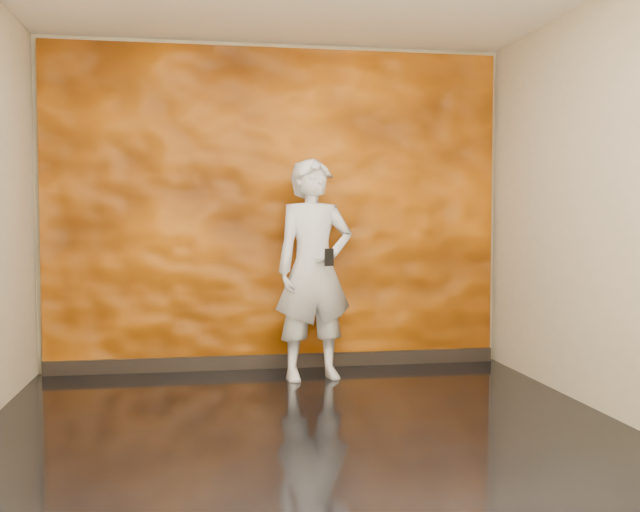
{
  "coord_description": "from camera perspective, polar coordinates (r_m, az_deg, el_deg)",
  "views": [
    {
      "loc": [
        -0.63,
        -4.19,
        1.3
      ],
      "look_at": [
        0.21,
        0.95,
        1.02
      ],
      "focal_mm": 40.0,
      "sensor_mm": 36.0,
      "label": 1
    }
  ],
  "objects": [
    {
      "name": "room",
      "position": [
        4.24,
        -0.79,
        4.38
      ],
      "size": [
        4.02,
        4.02,
        2.81
      ],
      "color": "black",
      "rests_on": "ground"
    },
    {
      "name": "feature_wall",
      "position": [
        6.18,
        -3.49,
        3.76
      ],
      "size": [
        3.9,
        0.06,
        2.75
      ],
      "primitive_type": "cube",
      "color": "#D16506",
      "rests_on": "ground"
    },
    {
      "name": "baseboard",
      "position": [
        6.26,
        -3.41,
        -8.4
      ],
      "size": [
        3.9,
        0.04,
        0.12
      ],
      "primitive_type": "cube",
      "color": "black",
      "rests_on": "ground"
    },
    {
      "name": "man",
      "position": [
        5.73,
        -0.48,
        -1.09
      ],
      "size": [
        0.71,
        0.54,
        1.78
      ],
      "primitive_type": "imported",
      "rotation": [
        0.0,
        0.0,
        0.18
      ],
      "color": "#A6AAB6",
      "rests_on": "ground"
    },
    {
      "name": "phone",
      "position": [
        5.45,
        0.74,
        -0.1
      ],
      "size": [
        0.07,
        0.03,
        0.13
      ],
      "primitive_type": "cube",
      "rotation": [
        0.0,
        0.0,
        0.26
      ],
      "color": "black",
      "rests_on": "man"
    }
  ]
}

